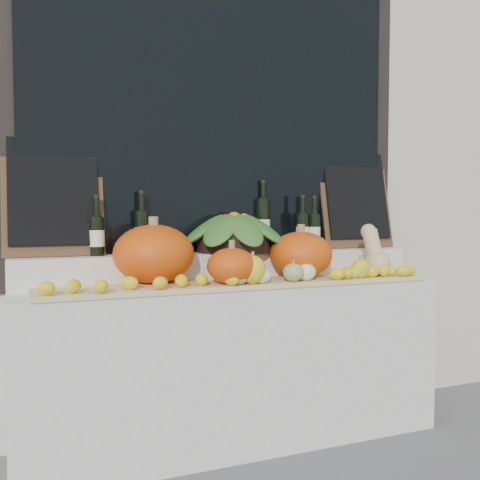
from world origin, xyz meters
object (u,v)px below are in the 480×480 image
pumpkin_left (154,254)px  butternut_squash (375,254)px  produce_bowl (234,232)px  pumpkin_right (301,254)px  wine_bottle_tall (263,224)px

pumpkin_left → butternut_squash: (1.26, -0.12, -0.03)m
butternut_squash → produce_bowl: (-0.76, 0.28, 0.13)m
pumpkin_right → butternut_squash: bearing=-8.4°
butternut_squash → pumpkin_right: bearing=171.6°
wine_bottle_tall → pumpkin_right: bearing=-70.6°
pumpkin_left → produce_bowl: size_ratio=0.63×
pumpkin_left → pumpkin_right: 0.82m
pumpkin_left → butternut_squash: bearing=-5.6°
pumpkin_left → butternut_squash: size_ratio=1.40×
pumpkin_right → butternut_squash: size_ratio=1.19×
produce_bowl → wine_bottle_tall: wine_bottle_tall is taller
pumpkin_left → produce_bowl: (0.50, 0.16, 0.10)m
pumpkin_right → wine_bottle_tall: wine_bottle_tall is taller
produce_bowl → wine_bottle_tall: 0.23m
pumpkin_left → wine_bottle_tall: bearing=17.8°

